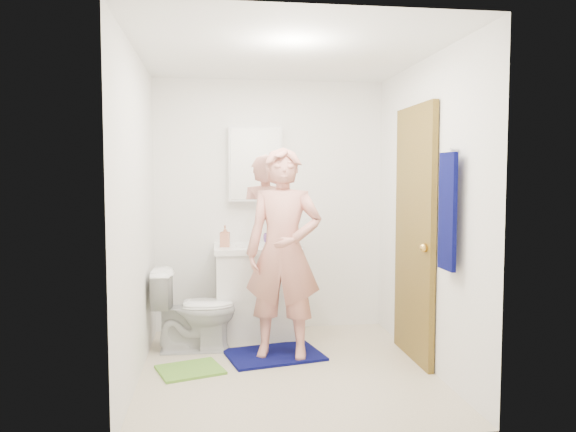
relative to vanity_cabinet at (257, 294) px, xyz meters
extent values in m
cube|color=beige|center=(0.15, -0.91, -0.41)|extent=(2.20, 2.40, 0.02)
cube|color=white|center=(0.15, -0.91, 2.01)|extent=(2.20, 2.40, 0.02)
cube|color=white|center=(0.15, 0.30, 0.80)|extent=(2.20, 0.02, 2.40)
cube|color=white|center=(0.15, -2.12, 0.80)|extent=(2.20, 0.02, 2.40)
cube|color=white|center=(-0.96, -0.91, 0.80)|extent=(0.02, 2.40, 2.40)
cube|color=white|center=(1.26, -0.91, 0.80)|extent=(0.02, 2.40, 2.40)
cube|color=white|center=(0.00, 0.00, 0.00)|extent=(0.75, 0.55, 0.80)
cube|color=white|center=(0.00, 0.00, 0.43)|extent=(0.79, 0.59, 0.05)
cylinder|color=white|center=(0.00, 0.00, 0.44)|extent=(0.40, 0.40, 0.03)
cylinder|color=silver|center=(0.00, 0.18, 0.51)|extent=(0.03, 0.03, 0.12)
cube|color=white|center=(0.00, 0.22, 1.20)|extent=(0.50, 0.12, 0.70)
cube|color=white|center=(0.00, 0.16, 1.20)|extent=(0.46, 0.01, 0.66)
cube|color=olive|center=(1.22, -0.76, 0.62)|extent=(0.05, 0.80, 2.05)
sphere|color=gold|center=(1.18, -1.08, 0.55)|extent=(0.07, 0.07, 0.07)
cube|color=#080A4C|center=(1.18, -1.48, 0.85)|extent=(0.03, 0.24, 0.80)
cylinder|color=silver|center=(1.22, -1.48, 1.27)|extent=(0.06, 0.02, 0.02)
imported|color=white|center=(-0.57, -0.34, -0.05)|extent=(0.70, 0.41, 0.70)
cube|color=#080A4C|center=(0.09, -0.58, -0.39)|extent=(0.86, 0.69, 0.02)
cube|color=#68A737|center=(-0.58, -0.85, -0.39)|extent=(0.56, 0.52, 0.02)
imported|color=tan|center=(-0.29, -0.04, 0.55)|extent=(0.10, 0.10, 0.19)
imported|color=#6A3F8A|center=(0.13, 0.06, 0.50)|extent=(0.16, 0.16, 0.11)
imported|color=tan|center=(0.16, -0.63, 0.47)|extent=(0.70, 0.55, 1.70)
camera|label=1|loc=(-0.40, -5.10, 1.10)|focal=35.00mm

